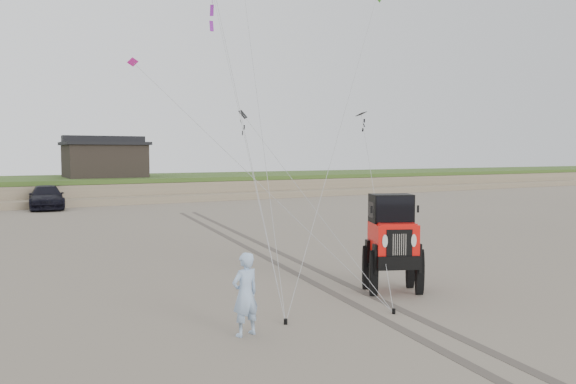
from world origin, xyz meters
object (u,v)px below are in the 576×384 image
cabin (105,159)px  truck_c (46,197)px  jeep (393,253)px  man (245,294)px

cabin → truck_c: bearing=-125.8°
jeep → man: bearing=-142.1°
man → jeep: bearing=-176.5°
cabin → jeep: cabin is taller
jeep → man: (-4.86, -1.31, -0.19)m
cabin → man: 37.56m
cabin → man: cabin is taller
cabin → jeep: (0.16, -35.88, -2.21)m
cabin → truck_c: (-5.20, -7.22, -2.48)m
truck_c → jeep: jeep is taller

